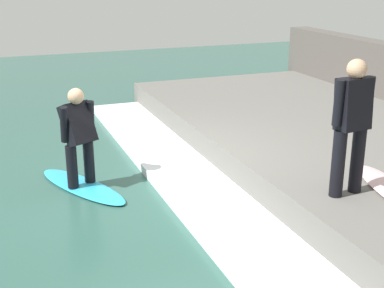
# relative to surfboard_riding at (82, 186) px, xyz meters

# --- Properties ---
(ground_plane) EXTENTS (28.00, 28.00, 0.00)m
(ground_plane) POSITION_rel_surfboard_riding_xyz_m (1.08, -0.60, -0.03)
(ground_plane) COLOR #2D564C
(concrete_ledge) EXTENTS (4.40, 10.53, 0.54)m
(concrete_ledge) POSITION_rel_surfboard_riding_xyz_m (4.30, -0.60, 0.24)
(concrete_ledge) COLOR #66635E
(concrete_ledge) RESTS_ON ground_plane
(wave_foam_crest) EXTENTS (1.08, 10.01, 0.14)m
(wave_foam_crest) POSITION_rel_surfboard_riding_xyz_m (1.56, -0.60, 0.04)
(wave_foam_crest) COLOR silver
(wave_foam_crest) RESTS_ON ground_plane
(surfboard_riding) EXTENTS (1.31, 2.00, 0.06)m
(surfboard_riding) POSITION_rel_surfboard_riding_xyz_m (0.00, 0.00, 0.00)
(surfboard_riding) COLOR #2DADD1
(surfboard_riding) RESTS_ON ground_plane
(surfer_riding) EXTENTS (0.55, 0.58, 1.48)m
(surfer_riding) POSITION_rel_surfboard_riding_xyz_m (0.00, 0.00, 0.85)
(surfer_riding) COLOR black
(surfer_riding) RESTS_ON surfboard_riding
(surfer_waiting_near) EXTENTS (0.57, 0.31, 1.66)m
(surfer_waiting_near) POSITION_rel_surfboard_riding_xyz_m (2.79, -2.62, 1.44)
(surfer_waiting_near) COLOR black
(surfer_waiting_near) RESTS_ON concrete_ledge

